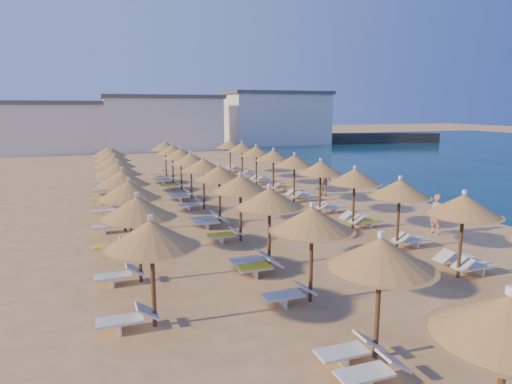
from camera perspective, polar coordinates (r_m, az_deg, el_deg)
name	(u,v)px	position (r m, az deg, el deg)	size (l,w,h in m)	color
ground	(304,233)	(21.44, 6.05, -5.12)	(220.00, 220.00, 0.00)	#E2AE63
jetty	(347,138)	(75.61, 11.35, 6.61)	(30.00, 4.00, 1.50)	black
hotel_blocks	(181,122)	(65.23, -9.36, 8.66)	(46.89, 11.61, 8.10)	white
parasol_row_east	(321,169)	(24.84, 8.09, 2.92)	(2.58, 36.19, 3.07)	brown
parasol_row_west	(219,174)	(22.73, -4.61, 2.28)	(2.58, 36.19, 3.07)	brown
parasol_row_inland	(120,174)	(23.63, -16.64, 2.19)	(2.58, 26.10, 3.07)	brown
loungers	(243,213)	(23.75, -1.64, -2.65)	(13.29, 35.09, 0.66)	silver
beachgoer_c	(324,182)	(30.40, 8.49, 1.27)	(1.07, 0.44, 1.82)	tan
beachgoer_a	(436,214)	(22.49, 21.62, -2.62)	(0.68, 0.45, 1.87)	tan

